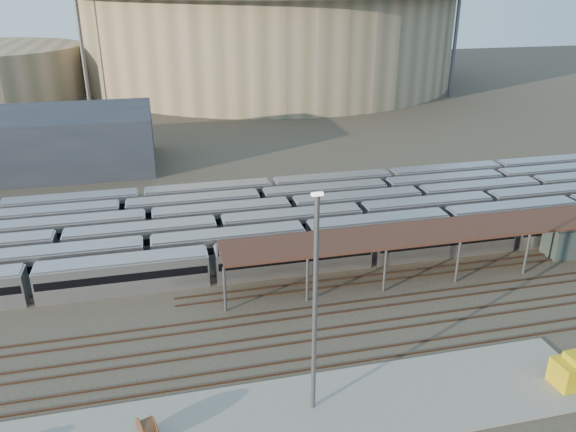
# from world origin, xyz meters

# --- Properties ---
(ground) EXTENTS (420.00, 420.00, 0.00)m
(ground) POSITION_xyz_m (0.00, 0.00, 0.00)
(ground) COLOR #383026
(ground) RESTS_ON ground
(apron) EXTENTS (50.00, 9.00, 0.20)m
(apron) POSITION_xyz_m (-5.00, -15.00, 0.10)
(apron) COLOR gray
(apron) RESTS_ON ground
(subway_trains) EXTENTS (124.20, 23.90, 3.60)m
(subway_trains) POSITION_xyz_m (-0.92, 18.50, 1.80)
(subway_trains) COLOR silver
(subway_trains) RESTS_ON ground
(inspection_shed) EXTENTS (60.30, 6.00, 5.30)m
(inspection_shed) POSITION_xyz_m (22.00, 4.00, 4.98)
(inspection_shed) COLOR #555459
(inspection_shed) RESTS_ON ground
(empty_tracks) EXTENTS (170.00, 9.62, 0.18)m
(empty_tracks) POSITION_xyz_m (0.00, -5.00, 0.09)
(empty_tracks) COLOR #4C3323
(empty_tracks) RESTS_ON ground
(stadium) EXTENTS (124.00, 124.00, 32.50)m
(stadium) POSITION_xyz_m (25.00, 140.00, 16.47)
(stadium) COLOR gray
(stadium) RESTS_ON ground
(service_building) EXTENTS (42.00, 20.00, 10.00)m
(service_building) POSITION_xyz_m (-35.00, 55.00, 5.00)
(service_building) COLOR #1E232D
(service_building) RESTS_ON ground
(floodlight_0) EXTENTS (4.00, 1.00, 38.40)m
(floodlight_0) POSITION_xyz_m (-30.00, 110.00, 20.65)
(floodlight_0) COLOR #555459
(floodlight_0) RESTS_ON ground
(floodlight_2) EXTENTS (4.00, 1.00, 38.40)m
(floodlight_2) POSITION_xyz_m (70.00, 100.00, 20.65)
(floodlight_2) COLOR #555459
(floodlight_2) RESTS_ON ground
(floodlight_3) EXTENTS (4.00, 1.00, 38.40)m
(floodlight_3) POSITION_xyz_m (-10.00, 160.00, 20.65)
(floodlight_3) COLOR #555459
(floodlight_3) RESTS_ON ground
(cable_reel_east) EXTENTS (1.56, 2.03, 1.79)m
(cable_reel_east) POSITION_xyz_m (-15.78, -14.78, 1.09)
(cable_reel_east) COLOR #4F311F
(cable_reel_east) RESTS_ON apron
(yard_light_pole) EXTENTS (0.82, 0.36, 17.88)m
(yard_light_pole) POSITION_xyz_m (-3.22, -14.34, 9.23)
(yard_light_pole) COLOR #555459
(yard_light_pole) RESTS_ON apron
(yellow_equipment) EXTENTS (3.75, 2.49, 2.26)m
(yellow_equipment) POSITION_xyz_m (18.50, -16.67, 1.33)
(yellow_equipment) COLOR gold
(yellow_equipment) RESTS_ON apron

